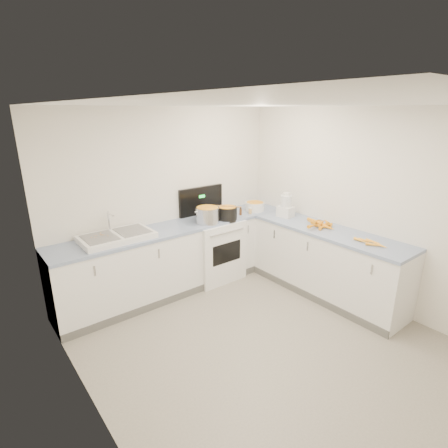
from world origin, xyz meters
TOP-DOWN VIEW (x-y plane):
  - floor at (0.00, 0.00)m, footprint 3.50×4.00m
  - ceiling at (0.00, 0.00)m, footprint 3.50×4.00m
  - wall_back at (0.00, 2.00)m, footprint 3.50×0.00m
  - wall_left at (-1.75, 0.00)m, footprint 0.00×4.00m
  - wall_right at (1.75, 0.00)m, footprint 0.00×4.00m
  - counter_back at (0.00, 1.70)m, footprint 3.50×0.62m
  - counter_right at (1.45, 0.30)m, footprint 0.62×2.20m
  - stove at (0.55, 1.69)m, footprint 0.76×0.65m
  - sink at (-0.90, 1.70)m, footprint 0.86×0.52m
  - steel_pot at (0.37, 1.56)m, footprint 0.33×0.33m
  - black_pot at (0.69, 1.52)m, footprint 0.38×0.38m
  - wooden_spoon at (0.69, 1.52)m, footprint 0.28×0.34m
  - mixing_bowl at (1.32, 1.60)m, footprint 0.35×0.35m
  - extract_bottle at (0.98, 1.56)m, footprint 0.04×0.04m
  - spice_jar at (1.14, 1.51)m, footprint 0.05×0.05m
  - food_processor at (1.45, 1.08)m, footprint 0.20×0.24m
  - carrot_pile at (1.47, 0.46)m, footprint 0.46×0.49m
  - peeled_carrots at (1.39, -0.31)m, footprint 0.17×0.41m
  - peelings at (-1.09, 1.72)m, footprint 0.21×0.29m

SIDE VIEW (x-z plane):
  - floor at x=0.00m, z-range 0.00..0.00m
  - counter_back at x=0.00m, z-range 0.00..0.94m
  - counter_right at x=1.45m, z-range 0.00..0.94m
  - stove at x=0.55m, z-range -0.21..1.15m
  - peeled_carrots at x=1.39m, z-range 0.94..0.98m
  - carrot_pile at x=1.47m, z-range 0.93..1.03m
  - sink at x=-0.90m, z-range 0.82..1.13m
  - spice_jar at x=1.14m, z-range 0.94..1.02m
  - extract_bottle at x=0.98m, z-range 0.94..1.04m
  - mixing_bowl at x=1.32m, z-range 0.94..1.08m
  - peelings at x=-1.09m, z-range 1.01..1.02m
  - black_pot at x=0.69m, z-range 0.92..1.12m
  - steel_pot at x=0.37m, z-range 0.92..1.16m
  - food_processor at x=1.45m, z-range 0.91..1.28m
  - wooden_spoon at x=0.69m, z-range 1.12..1.14m
  - wall_back at x=0.00m, z-range 0.00..2.50m
  - wall_left at x=-1.75m, z-range 0.00..2.50m
  - wall_right at x=1.75m, z-range 0.00..2.50m
  - ceiling at x=0.00m, z-range 2.50..2.50m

